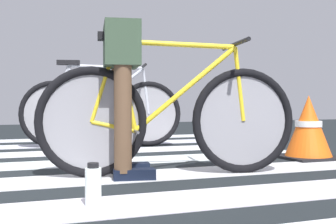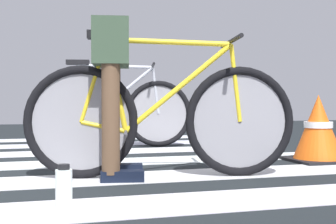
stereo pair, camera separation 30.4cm
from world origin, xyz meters
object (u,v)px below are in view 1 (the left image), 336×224
Objects in this scene: bicycle_3_of_3 at (101,111)px; water_bottle at (93,186)px; bicycle_1_of_3 at (169,117)px; traffic_cone at (308,129)px; cyclist_1_of_3 at (122,78)px.

water_bottle is at bearing -91.29° from bicycle_3_of_3.
water_bottle is (-0.63, -0.69, -0.29)m from bicycle_1_of_3.
bicycle_1_of_3 is at bearing -164.36° from traffic_cone.
bicycle_1_of_3 is 8.43× the size of water_bottle.
traffic_cone is at bearing 21.33° from cyclist_1_of_3.
bicycle_1_of_3 reaches higher than water_bottle.
cyclist_1_of_3 reaches higher than bicycle_1_of_3.
bicycle_3_of_3 is at bearing 92.51° from cyclist_1_of_3.
cyclist_1_of_3 is 0.98m from water_bottle.
water_bottle is 0.37× the size of traffic_cone.
cyclist_1_of_3 is 0.58× the size of bicycle_3_of_3.
water_bottle is (-0.33, -0.74, -0.55)m from cyclist_1_of_3.
cyclist_1_of_3 is 1.81m from traffic_cone.
cyclist_1_of_3 is 1.82× the size of traffic_cone.
bicycle_1_of_3 is at bearing -0.00° from cyclist_1_of_3.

